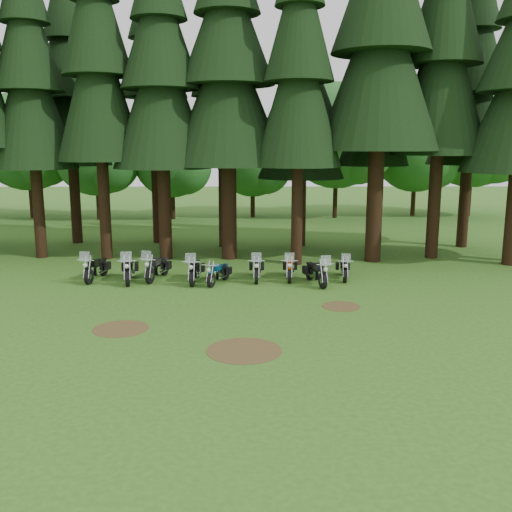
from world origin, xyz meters
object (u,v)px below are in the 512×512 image
Objects in this scene: motorcycle_6 at (290,269)px; motorcycle_7 at (316,273)px; motorcycle_1 at (129,270)px; motorcycle_5 at (257,269)px; motorcycle_2 at (157,268)px; motorcycle_4 at (219,274)px; motorcycle_8 at (344,269)px; motorcycle_3 at (195,271)px; motorcycle_0 at (96,269)px.

motorcycle_7 is at bearing -37.51° from motorcycle_6.
motorcycle_1 reaches higher than motorcycle_5.
motorcycle_2 reaches higher than motorcycle_4.
motorcycle_6 is 2.38m from motorcycle_8.
motorcycle_7 is at bearing 18.78° from motorcycle_4.
motorcycle_2 is 4.35m from motorcycle_5.
motorcycle_1 is 2.84m from motorcycle_3.
motorcycle_3 reaches higher than motorcycle_5.
motorcycle_2 is (2.64, 0.09, 0.00)m from motorcycle_0.
motorcycle_6 is at bearing 35.42° from motorcycle_4.
motorcycle_0 is at bearing -165.67° from motorcycle_4.
motorcycle_3 reaches higher than motorcycle_2.
motorcycle_4 is 4.14m from motorcycle_7.
motorcycle_4 is 0.87× the size of motorcycle_5.
motorcycle_7 is (1.05, -0.96, 0.02)m from motorcycle_6.
motorcycle_7 reaches higher than motorcycle_5.
motorcycle_7 is at bearing -138.43° from motorcycle_8.
motorcycle_5 is 3.84m from motorcycle_8.
motorcycle_2 is 1.77m from motorcycle_3.
motorcycle_2 is at bearing 12.20° from motorcycle_1.
motorcycle_7 is at bearing -17.76° from motorcycle_5.
motorcycle_3 is 1.05× the size of motorcycle_5.
motorcycle_1 is 1.22m from motorcycle_2.
motorcycle_8 is at bearing 8.79° from motorcycle_0.
motorcycle_1 is at bearing -175.81° from motorcycle_5.
motorcycle_8 is at bearing 23.08° from motorcycle_7.
motorcycle_3 reaches higher than motorcycle_4.
motorcycle_0 is at bearing -174.49° from motorcycle_6.
motorcycle_5 is (1.62, 0.66, 0.05)m from motorcycle_4.
motorcycle_5 reaches higher than motorcycle_6.
motorcycle_0 is 0.96× the size of motorcycle_1.
motorcycle_4 is 0.89× the size of motorcycle_6.
motorcycle_2 is at bearing -175.10° from motorcycle_6.
motorcycle_5 reaches higher than motorcycle_4.
motorcycle_2 is 0.99× the size of motorcycle_3.
motorcycle_2 is 1.07× the size of motorcycle_6.
motorcycle_4 is (5.37, -0.67, -0.07)m from motorcycle_0.
motorcycle_8 is (9.33, 0.46, -0.07)m from motorcycle_1.
motorcycle_0 is 1.20× the size of motorcycle_4.
motorcycle_1 is 1.05× the size of motorcycle_2.
motorcycle_5 is 2.65m from motorcycle_7.
motorcycle_7 is 1.09× the size of motorcycle_8.
motorcycle_2 is 6.93m from motorcycle_7.
motorcycle_2 is at bearing 165.13° from motorcycle_3.
motorcycle_1 is 1.25× the size of motorcycle_4.
motorcycle_2 is 1.11× the size of motorcycle_8.
motorcycle_6 is (3.08, 0.77, 0.04)m from motorcycle_4.
motorcycle_3 is 5.19m from motorcycle_7.
motorcycle_8 is (8.19, 0.04, -0.05)m from motorcycle_2.
motorcycle_5 is at bearing -4.60° from motorcycle_1.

